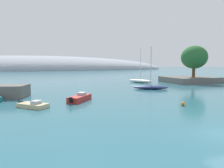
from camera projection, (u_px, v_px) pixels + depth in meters
name	position (u px, v px, depth m)	size (l,w,h in m)	color
shore_outcrop	(189.00, 80.00, 59.77)	(14.54, 12.00, 1.64)	#66605B
tree_clump_shore	(194.00, 57.00, 57.20)	(7.44, 7.44, 9.24)	brown
distant_ridge	(34.00, 70.00, 189.73)	(273.11, 83.38, 27.10)	#999EA8
sailboat_white_near_shore	(140.00, 81.00, 58.09)	(5.90, 8.09, 10.44)	white
sailboat_navy_mid_mooring	(150.00, 87.00, 43.14)	(7.89, 5.36, 9.27)	navy
motorboat_sand_alongside_breakwater	(33.00, 105.00, 24.91)	(4.09, 4.00, 0.93)	#C6B284
motorboat_red_outer	(80.00, 98.00, 29.26)	(4.20, 4.73, 1.22)	red
mooring_buoy_orange	(183.00, 104.00, 25.94)	(0.52, 0.52, 0.52)	orange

